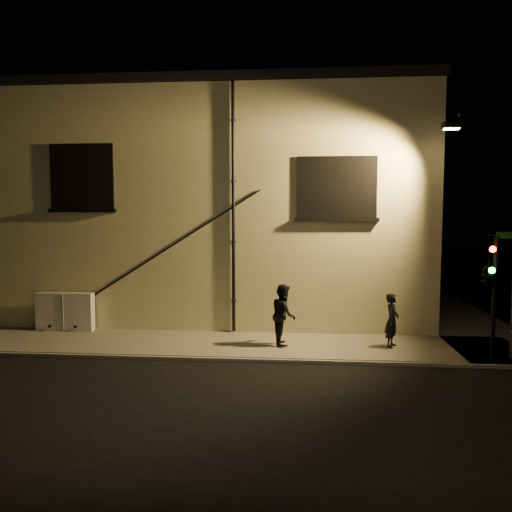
# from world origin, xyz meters

# --- Properties ---
(ground) EXTENTS (90.00, 90.00, 0.00)m
(ground) POSITION_xyz_m (0.00, 0.00, 0.00)
(ground) COLOR black
(sidewalk) EXTENTS (21.00, 16.00, 0.12)m
(sidewalk) POSITION_xyz_m (1.22, 4.39, 0.06)
(sidewalk) COLOR slate
(sidewalk) RESTS_ON ground
(building) EXTENTS (16.20, 12.23, 8.80)m
(building) POSITION_xyz_m (-3.00, 8.99, 4.40)
(building) COLOR beige
(building) RESTS_ON ground
(utility_cabinet) EXTENTS (1.98, 0.33, 1.30)m
(utility_cabinet) POSITION_xyz_m (-7.62, 2.70, 0.77)
(utility_cabinet) COLOR silver
(utility_cabinet) RESTS_ON sidewalk
(pedestrian_a) EXTENTS (0.60, 0.70, 1.62)m
(pedestrian_a) POSITION_xyz_m (3.19, 1.49, 0.93)
(pedestrian_a) COLOR black
(pedestrian_a) RESTS_ON sidewalk
(pedestrian_b) EXTENTS (0.80, 0.97, 1.86)m
(pedestrian_b) POSITION_xyz_m (-0.07, 1.47, 1.05)
(pedestrian_b) COLOR black
(pedestrian_b) RESTS_ON sidewalk
(traffic_signal) EXTENTS (1.28, 2.08, 3.52)m
(traffic_signal) POSITION_xyz_m (5.48, 0.19, 2.49)
(traffic_signal) COLOR black
(traffic_signal) RESTS_ON sidewalk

